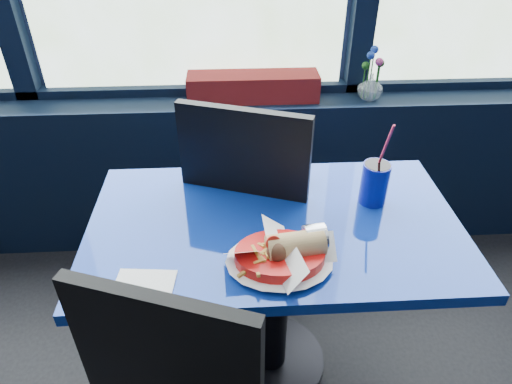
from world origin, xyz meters
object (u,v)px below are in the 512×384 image
planter_box (253,87)px  flower_vase (371,84)px  chair_near_back (232,201)px  food_basket (282,254)px  ketchup_bottle (301,157)px  soda_cup (375,182)px  near_table (273,263)px

planter_box → flower_vase: flower_vase is taller
chair_near_back → food_basket: chair_near_back is taller
chair_near_back → food_basket: bearing=124.9°
flower_vase → ketchup_bottle: (-0.40, -0.58, -0.03)m
food_basket → chair_near_back: bearing=122.5°
food_basket → ketchup_bottle: (0.12, 0.44, 0.06)m
planter_box → soda_cup: size_ratio=1.95×
soda_cup → chair_near_back: bearing=155.6°
planter_box → flower_vase: (0.54, -0.03, 0.01)m
near_table → chair_near_back: size_ratio=1.13×
chair_near_back → soda_cup: bearing=175.1°
near_table → soda_cup: bearing=15.3°
ketchup_bottle → soda_cup: (0.23, -0.16, -0.01)m
food_basket → ketchup_bottle: bearing=92.5°
ketchup_bottle → soda_cup: bearing=-34.8°
near_table → flower_vase: flower_vase is taller
near_table → food_basket: 0.29m
near_table → food_basket: bearing=-89.4°
ketchup_bottle → near_table: bearing=-115.1°
planter_box → flower_vase: 0.55m
planter_box → food_basket: bearing=-88.4°
chair_near_back → soda_cup: (0.48, -0.22, 0.22)m
flower_vase → food_basket: bearing=-116.8°
near_table → flower_vase: (0.52, 0.83, 0.31)m
food_basket → soda_cup: 0.45m
chair_near_back → ketchup_bottle: (0.25, -0.06, 0.23)m
planter_box → food_basket: size_ratio=1.87×
near_table → flower_vase: bearing=58.0°
flower_vase → soda_cup: (-0.18, -0.74, -0.05)m
planter_box → soda_cup: soda_cup is taller
food_basket → planter_box: bearing=108.5°
planter_box → ketchup_bottle: (0.14, -0.61, -0.02)m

